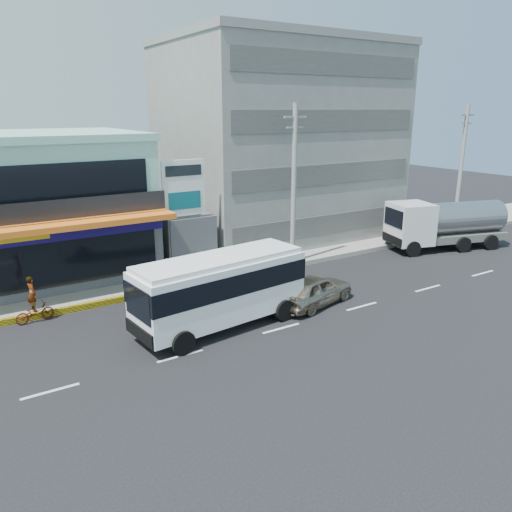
{
  "coord_description": "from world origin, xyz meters",
  "views": [
    {
      "loc": [
        -12.09,
        -17.13,
        9.65
      ],
      "look_at": [
        1.29,
        4.23,
        2.2
      ],
      "focal_mm": 35.0,
      "sensor_mm": 36.0,
      "label": 1
    }
  ],
  "objects_px": {
    "shop_building": "(32,210)",
    "minibus": "(220,286)",
    "motorcycle_rider": "(34,307)",
    "utility_pole_far": "(461,169)",
    "satellite_dish": "(180,211)",
    "sedan": "(314,290)",
    "billboard": "(184,194)",
    "utility_pole_near": "(294,186)",
    "concrete_building": "(278,145)",
    "tanker_truck": "(443,224)"
  },
  "relations": [
    {
      "from": "satellite_dish",
      "to": "motorcycle_rider",
      "type": "height_order",
      "value": "satellite_dish"
    },
    {
      "from": "utility_pole_far",
      "to": "tanker_truck",
      "type": "bearing_deg",
      "value": -153.04
    },
    {
      "from": "satellite_dish",
      "to": "motorcycle_rider",
      "type": "xyz_separation_m",
      "value": [
        -9.4,
        -4.2,
        -2.83
      ]
    },
    {
      "from": "utility_pole_far",
      "to": "motorcycle_rider",
      "type": "relative_size",
      "value": 4.45
    },
    {
      "from": "shop_building",
      "to": "minibus",
      "type": "relative_size",
      "value": 1.49
    },
    {
      "from": "concrete_building",
      "to": "utility_pole_near",
      "type": "relative_size",
      "value": 1.6
    },
    {
      "from": "shop_building",
      "to": "utility_pole_near",
      "type": "height_order",
      "value": "utility_pole_near"
    },
    {
      "from": "billboard",
      "to": "sedan",
      "type": "bearing_deg",
      "value": -65.07
    },
    {
      "from": "shop_building",
      "to": "satellite_dish",
      "type": "bearing_deg",
      "value": -20.21
    },
    {
      "from": "shop_building",
      "to": "minibus",
      "type": "xyz_separation_m",
      "value": [
        5.77,
        -12.31,
        -1.98
      ]
    },
    {
      "from": "satellite_dish",
      "to": "utility_pole_near",
      "type": "height_order",
      "value": "utility_pole_near"
    },
    {
      "from": "shop_building",
      "to": "billboard",
      "type": "bearing_deg",
      "value": -32.32
    },
    {
      "from": "utility_pole_far",
      "to": "sedan",
      "type": "xyz_separation_m",
      "value": [
        -18.92,
        -5.9,
        -4.35
      ]
    },
    {
      "from": "motorcycle_rider",
      "to": "tanker_truck",
      "type": "bearing_deg",
      "value": -3.59
    },
    {
      "from": "concrete_building",
      "to": "utility_pole_far",
      "type": "bearing_deg",
      "value": -32.35
    },
    {
      "from": "shop_building",
      "to": "concrete_building",
      "type": "distance_m",
      "value": 18.28
    },
    {
      "from": "motorcycle_rider",
      "to": "billboard",
      "type": "bearing_deg",
      "value": 15.1
    },
    {
      "from": "concrete_building",
      "to": "billboard",
      "type": "xyz_separation_m",
      "value": [
        -10.5,
        -5.8,
        -2.07
      ]
    },
    {
      "from": "shop_building",
      "to": "tanker_truck",
      "type": "distance_m",
      "value": 27.07
    },
    {
      "from": "sedan",
      "to": "tanker_truck",
      "type": "height_order",
      "value": "tanker_truck"
    },
    {
      "from": "tanker_truck",
      "to": "motorcycle_rider",
      "type": "height_order",
      "value": "tanker_truck"
    },
    {
      "from": "shop_building",
      "to": "satellite_dish",
      "type": "relative_size",
      "value": 8.27
    },
    {
      "from": "shop_building",
      "to": "minibus",
      "type": "distance_m",
      "value": 13.73
    },
    {
      "from": "satellite_dish",
      "to": "sedan",
      "type": "relative_size",
      "value": 0.32
    },
    {
      "from": "motorcycle_rider",
      "to": "utility_pole_near",
      "type": "bearing_deg",
      "value": 2.23
    },
    {
      "from": "billboard",
      "to": "utility_pole_near",
      "type": "bearing_deg",
      "value": -15.48
    },
    {
      "from": "shop_building",
      "to": "satellite_dish",
      "type": "height_order",
      "value": "shop_building"
    },
    {
      "from": "utility_pole_near",
      "to": "motorcycle_rider",
      "type": "height_order",
      "value": "utility_pole_near"
    },
    {
      "from": "minibus",
      "to": "tanker_truck",
      "type": "relative_size",
      "value": 0.92
    },
    {
      "from": "satellite_dish",
      "to": "minibus",
      "type": "height_order",
      "value": "satellite_dish"
    },
    {
      "from": "utility_pole_far",
      "to": "tanker_truck",
      "type": "height_order",
      "value": "utility_pole_far"
    },
    {
      "from": "satellite_dish",
      "to": "utility_pole_near",
      "type": "bearing_deg",
      "value": -30.96
    },
    {
      "from": "shop_building",
      "to": "motorcycle_rider",
      "type": "height_order",
      "value": "shop_building"
    },
    {
      "from": "concrete_building",
      "to": "utility_pole_far",
      "type": "height_order",
      "value": "concrete_building"
    },
    {
      "from": "satellite_dish",
      "to": "billboard",
      "type": "bearing_deg",
      "value": -105.52
    },
    {
      "from": "concrete_building",
      "to": "minibus",
      "type": "height_order",
      "value": "concrete_building"
    },
    {
      "from": "shop_building",
      "to": "utility_pole_far",
      "type": "height_order",
      "value": "utility_pole_far"
    },
    {
      "from": "shop_building",
      "to": "tanker_truck",
      "type": "bearing_deg",
      "value": -19.11
    },
    {
      "from": "minibus",
      "to": "utility_pole_near",
      "type": "bearing_deg",
      "value": 34.98
    },
    {
      "from": "concrete_building",
      "to": "motorcycle_rider",
      "type": "xyz_separation_m",
      "value": [
        -19.4,
        -8.2,
        -6.26
      ]
    },
    {
      "from": "billboard",
      "to": "motorcycle_rider",
      "type": "height_order",
      "value": "billboard"
    },
    {
      "from": "tanker_truck",
      "to": "motorcycle_rider",
      "type": "xyz_separation_m",
      "value": [
        -26.9,
        1.69,
        -1.1
      ]
    },
    {
      "from": "utility_pole_near",
      "to": "minibus",
      "type": "height_order",
      "value": "utility_pole_near"
    },
    {
      "from": "billboard",
      "to": "utility_pole_far",
      "type": "distance_m",
      "value": 22.57
    },
    {
      "from": "utility_pole_near",
      "to": "motorcycle_rider",
      "type": "relative_size",
      "value": 4.45
    },
    {
      "from": "sedan",
      "to": "tanker_truck",
      "type": "distance_m",
      "value": 14.9
    },
    {
      "from": "utility_pole_far",
      "to": "minibus",
      "type": "bearing_deg",
      "value": -166.63
    },
    {
      "from": "sedan",
      "to": "tanker_truck",
      "type": "xyz_separation_m",
      "value": [
        14.42,
        3.61,
        1.04
      ]
    },
    {
      "from": "shop_building",
      "to": "motorcycle_rider",
      "type": "distance_m",
      "value": 7.97
    },
    {
      "from": "shop_building",
      "to": "concrete_building",
      "type": "relative_size",
      "value": 0.77
    }
  ]
}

